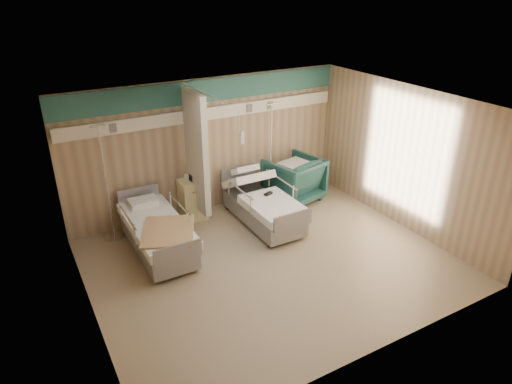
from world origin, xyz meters
TOP-DOWN VIEW (x-y plane):
  - ground at (0.00, 0.00)m, footprint 6.00×5.00m
  - room_walls at (-0.03, 0.25)m, footprint 6.04×5.04m
  - bed_right at (0.60, 1.30)m, footprint 1.00×2.16m
  - bed_left at (-1.60, 1.30)m, footprint 1.00×2.16m
  - bedside_cabinet at (-0.55, 2.20)m, footprint 0.50×0.48m
  - visitor_armchair at (1.74, 1.90)m, footprint 1.28×1.30m
  - waffle_blanket at (1.77, 1.91)m, footprint 0.71×0.66m
  - iv_stand_right at (1.24, 2.06)m, footprint 0.40×0.40m
  - iv_stand_left at (-2.19, 2.23)m, footprint 0.40×0.40m
  - call_remote at (0.70, 1.27)m, footprint 0.20×0.14m
  - tan_blanket at (-1.54, 0.84)m, footprint 1.21×1.32m
  - toiletry_bag at (-0.46, 2.20)m, footprint 0.25×0.16m
  - white_cup at (-0.63, 2.25)m, footprint 0.11×0.11m

SIDE VIEW (x-z plane):
  - ground at x=0.00m, z-range 0.00..0.00m
  - bed_right at x=0.60m, z-range 0.00..0.63m
  - bed_left at x=-1.60m, z-range 0.00..0.63m
  - bedside_cabinet at x=-0.55m, z-range 0.00..0.85m
  - iv_stand_right at x=1.24m, z-range -0.66..1.58m
  - iv_stand_left at x=-2.19m, z-range -0.66..1.59m
  - visitor_armchair at x=1.74m, z-range 0.00..1.00m
  - tan_blanket at x=-1.54m, z-range 0.63..0.67m
  - call_remote at x=0.70m, z-range 0.63..0.67m
  - toiletry_bag at x=-0.46m, z-range 0.85..0.98m
  - white_cup at x=-0.63m, z-range 0.85..0.98m
  - waffle_blanket at x=1.77m, z-range 1.00..1.07m
  - room_walls at x=-0.03m, z-range 0.45..3.27m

